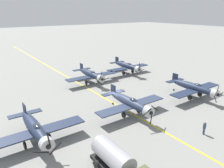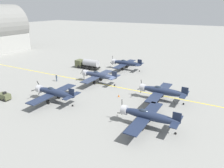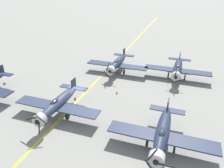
# 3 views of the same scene
# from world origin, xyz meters

# --- Properties ---
(ground_plane) EXTENTS (400.00, 400.00, 0.00)m
(ground_plane) POSITION_xyz_m (0.00, 0.00, 0.00)
(ground_plane) COLOR gray
(taxiway_stripe) EXTENTS (0.30, 160.00, 0.01)m
(taxiway_stripe) POSITION_xyz_m (0.00, 0.00, 0.00)
(taxiway_stripe) COLOR yellow
(taxiway_stripe) RESTS_ON ground
(airplane_mid_center) EXTENTS (12.00, 9.98, 3.65)m
(airplane_mid_center) POSITION_xyz_m (0.47, 3.68, 2.01)
(airplane_mid_center) COLOR #2E3852
(airplane_mid_center) RESTS_ON ground
(airplane_mid_left) EXTENTS (12.00, 9.98, 3.66)m
(airplane_mid_left) POSITION_xyz_m (-13.67, 5.21, 2.01)
(airplane_mid_left) COLOR #202A43
(airplane_mid_left) RESTS_ON ground
(airplane_mid_right) EXTENTS (12.00, 9.98, 3.80)m
(airplane_mid_right) POSITION_xyz_m (14.86, 3.14, 2.01)
(airplane_mid_right) COLOR #202A44
(airplane_mid_right) RESTS_ON ground
(airplane_near_center) EXTENTS (12.00, 9.98, 3.70)m
(airplane_near_center) POSITION_xyz_m (-2.43, -13.31, 2.01)
(airplane_near_center) COLOR #222D46
(airplane_near_center) RESTS_ON ground
(airplane_near_left) EXTENTS (12.00, 9.98, 3.80)m
(airplane_near_left) POSITION_xyz_m (-13.83, -14.56, 2.01)
(airplane_near_left) COLOR #1E2842
(airplane_near_left) RESTS_ON ground
(fuel_tanker) EXTENTS (2.68, 8.00, 2.98)m
(fuel_tanker) POSITION_xyz_m (10.09, 13.94, 1.51)
(fuel_tanker) COLOR black
(fuel_tanker) RESTS_ON ground
(ground_crew_walking) EXTENTS (0.40, 0.40, 1.84)m
(ground_crew_walking) POSITION_xyz_m (-3.79, 13.81, 1.00)
(ground_crew_walking) COLOR #334256
(ground_crew_walking) RESTS_ON ground
(traffic_cone) EXTENTS (0.36, 0.36, 0.55)m
(traffic_cone) POSITION_xyz_m (-5.09, -4.92, 0.28)
(traffic_cone) COLOR orange
(traffic_cone) RESTS_ON ground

